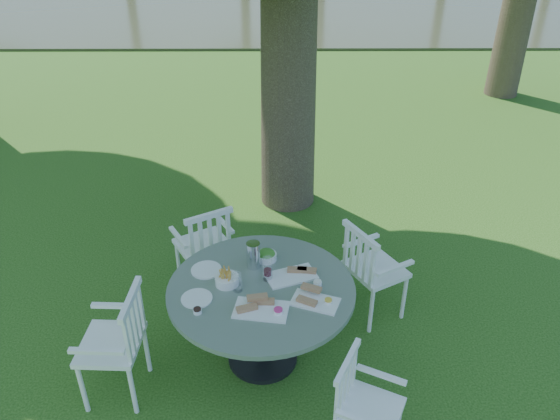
% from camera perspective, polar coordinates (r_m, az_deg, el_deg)
% --- Properties ---
extents(ground, '(140.00, 140.00, 0.00)m').
position_cam_1_polar(ground, '(5.17, 0.01, -9.28)').
color(ground, '#183F0D').
rests_on(ground, ground).
extents(table, '(1.41, 1.41, 0.74)m').
position_cam_1_polar(table, '(4.21, -1.94, -9.51)').
color(table, black).
rests_on(table, ground).
extents(chair_ne, '(0.60, 0.61, 0.91)m').
position_cam_1_polar(chair_ne, '(4.73, 9.18, -5.81)').
color(chair_ne, white).
rests_on(chair_ne, ground).
extents(chair_nw, '(0.60, 0.59, 0.90)m').
position_cam_1_polar(chair_nw, '(5.02, -7.70, -3.47)').
color(chair_nw, white).
rests_on(chair_nw, ground).
extents(chair_sw, '(0.45, 0.48, 0.91)m').
position_cam_1_polar(chair_sw, '(4.17, -16.19, -12.69)').
color(chair_sw, white).
rests_on(chair_sw, ground).
extents(chair_se, '(0.52, 0.53, 0.81)m').
position_cam_1_polar(chair_se, '(3.74, 8.23, -19.22)').
color(chair_se, white).
rests_on(chair_se, ground).
extents(tableware, '(1.17, 0.84, 0.22)m').
position_cam_1_polar(tableware, '(4.16, -2.65, -6.92)').
color(tableware, white).
rests_on(tableware, table).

